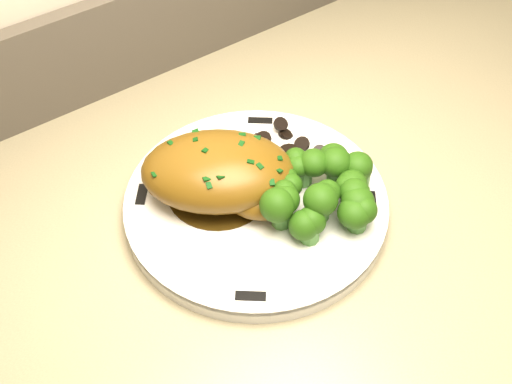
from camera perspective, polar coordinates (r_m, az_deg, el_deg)
counter at (r=1.15m, az=14.81°, el=-11.13°), size 2.15×0.71×1.05m
plate at (r=0.65m, az=0.00°, el=-1.10°), size 0.33×0.33×0.02m
rim_accent_0 at (r=0.72m, az=0.38°, el=6.35°), size 0.03×0.02×0.00m
rim_accent_1 at (r=0.66m, az=-10.11°, el=-0.22°), size 0.02×0.03×0.00m
rim_accent_2 at (r=0.57m, az=-0.49°, el=-9.26°), size 0.03×0.02×0.00m
rim_accent_3 at (r=0.65m, az=10.21°, el=-0.86°), size 0.02×0.03×0.00m
gravy_pool at (r=0.65m, az=-3.33°, el=0.13°), size 0.11×0.11×0.00m
chicken_breast at (r=0.63m, az=-2.99°, el=1.62°), size 0.18×0.17×0.06m
mushroom_pile at (r=0.68m, az=1.69°, el=3.27°), size 0.08×0.06×0.02m
broccoli_florets at (r=0.62m, az=6.08°, el=0.22°), size 0.13×0.10×0.04m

